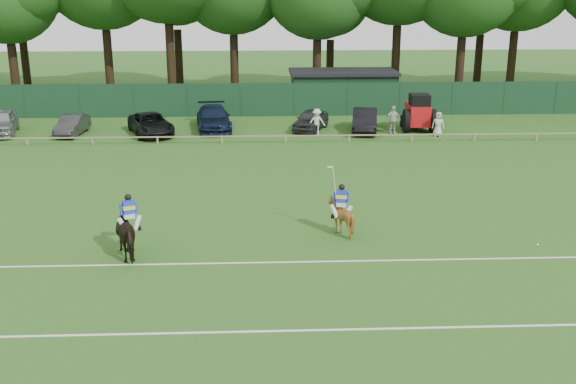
{
  "coord_description": "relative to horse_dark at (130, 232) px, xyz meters",
  "views": [
    {
      "loc": [
        -0.62,
        -23.28,
        9.53
      ],
      "look_at": [
        0.5,
        3.0,
        1.4
      ],
      "focal_mm": 42.0,
      "sensor_mm": 36.0,
      "label": 1
    }
  ],
  "objects": [
    {
      "name": "sedan_silver",
      "position": [
        -12.39,
        21.51,
        -0.1
      ],
      "size": [
        2.95,
        5.12,
        1.64
      ],
      "primitive_type": "imported",
      "rotation": [
        0.0,
        0.0,
        0.22
      ],
      "color": "#9C9EA1",
      "rests_on": "ground"
    },
    {
      "name": "suv_black",
      "position": [
        -2.44,
        20.95,
        -0.22
      ],
      "size": [
        3.94,
        5.55,
        1.4
      ],
      "primitive_type": "imported",
      "rotation": [
        0.0,
        0.0,
        0.35
      ],
      "color": "black",
      "rests_on": "ground"
    },
    {
      "name": "rider_dark",
      "position": [
        0.0,
        -0.01,
        0.8
      ],
      "size": [
        0.9,
        0.57,
        1.41
      ],
      "rotation": [
        0.0,
        0.0,
        3.55
      ],
      "color": "silver",
      "rests_on": "ground"
    },
    {
      "name": "tree_row",
      "position": [
        7.37,
        35.12,
        -0.92
      ],
      "size": [
        96.0,
        12.0,
        21.0
      ],
      "primitive_type": null,
      "color": "#26561C",
      "rests_on": "ground"
    },
    {
      "name": "perimeter_fence",
      "position": [
        5.37,
        27.12,
        0.33
      ],
      "size": [
        92.08,
        0.08,
        2.5
      ],
      "color": "#14351E",
      "rests_on": "ground"
    },
    {
      "name": "polo_ball",
      "position": [
        15.27,
        0.28,
        -0.88
      ],
      "size": [
        0.09,
        0.09,
        0.09
      ],
      "primitive_type": "sphere",
      "color": "silver",
      "rests_on": "ground"
    },
    {
      "name": "hatch_grey",
      "position": [
        8.23,
        22.01,
        -0.23
      ],
      "size": [
        3.06,
        4.39,
        1.39
      ],
      "primitive_type": "imported",
      "rotation": [
        0.0,
        0.0,
        -0.39
      ],
      "color": "#303032",
      "rests_on": "ground"
    },
    {
      "name": "pitch_lines",
      "position": [
        5.37,
        -3.38,
        -0.91
      ],
      "size": [
        60.0,
        5.1,
        0.01
      ],
      "color": "silver",
      "rests_on": "ground"
    },
    {
      "name": "ground",
      "position": [
        5.37,
        0.12,
        -0.92
      ],
      "size": [
        160.0,
        160.0,
        0.0
      ],
      "primitive_type": "plane",
      "color": "#1E4C14",
      "rests_on": "ground"
    },
    {
      "name": "utility_shed",
      "position": [
        11.37,
        30.12,
        0.62
      ],
      "size": [
        8.4,
        4.4,
        3.04
      ],
      "color": "#14331E",
      "rests_on": "ground"
    },
    {
      "name": "horse_chestnut",
      "position": [
        7.92,
        1.89,
        -0.18
      ],
      "size": [
        1.48,
        1.59,
        1.48
      ],
      "primitive_type": "imported",
      "rotation": [
        0.0,
        0.0,
        2.9
      ],
      "color": "brown",
      "rests_on": "ground"
    },
    {
      "name": "pitch_rail",
      "position": [
        5.37,
        18.12,
        -0.48
      ],
      "size": [
        62.1,
        0.1,
        0.5
      ],
      "color": "#997F5B",
      "rests_on": "ground"
    },
    {
      "name": "spectator_mid",
      "position": [
        13.58,
        20.59,
        0.01
      ],
      "size": [
        1.14,
        0.62,
        1.85
      ],
      "primitive_type": "imported",
      "rotation": [
        0.0,
        0.0,
        0.16
      ],
      "color": "beige",
      "rests_on": "ground"
    },
    {
      "name": "tractor",
      "position": [
        15.47,
        21.46,
        0.27
      ],
      "size": [
        2.17,
        3.08,
        2.52
      ],
      "rotation": [
        0.0,
        0.0,
        -0.04
      ],
      "color": "#B81115",
      "rests_on": "ground"
    },
    {
      "name": "estate_black",
      "position": [
        11.83,
        21.3,
        -0.16
      ],
      "size": [
        2.34,
        4.8,
        1.52
      ],
      "primitive_type": "imported",
      "rotation": [
        0.0,
        0.0,
        -0.16
      ],
      "color": "black",
      "rests_on": "ground"
    },
    {
      "name": "sedan_navy",
      "position": [
        1.61,
        22.37,
        -0.13
      ],
      "size": [
        2.86,
        5.68,
        1.58
      ],
      "primitive_type": "imported",
      "rotation": [
        0.0,
        0.0,
        0.12
      ],
      "color": "black",
      "rests_on": "ground"
    },
    {
      "name": "spectator_left",
      "position": [
        8.52,
        20.55,
        -0.07
      ],
      "size": [
        1.12,
        0.67,
        1.7
      ],
      "primitive_type": "imported",
      "rotation": [
        0.0,
        0.0,
        0.04
      ],
      "color": "silver",
      "rests_on": "ground"
    },
    {
      "name": "rider_chestnut",
      "position": [
        7.92,
        1.88,
        0.51
      ],
      "size": [
        0.93,
        0.7,
        2.05
      ],
      "rotation": [
        0.0,
        0.0,
        2.9
      ],
      "color": "silver",
      "rests_on": "ground"
    },
    {
      "name": "spectator_right",
      "position": [
        16.39,
        19.61,
        -0.12
      ],
      "size": [
        0.88,
        0.67,
        1.61
      ],
      "primitive_type": "imported",
      "rotation": [
        0.0,
        0.0,
        -0.22
      ],
      "color": "beige",
      "rests_on": "ground"
    },
    {
      "name": "horse_dark",
      "position": [
        0.0,
        0.0,
        0.0
      ],
      "size": [
        1.78,
        2.39,
        1.84
      ],
      "primitive_type": "imported",
      "rotation": [
        0.0,
        0.0,
        3.55
      ],
      "color": "black",
      "rests_on": "ground"
    },
    {
      "name": "sedan_grey",
      "position": [
        -7.63,
        21.15,
        -0.28
      ],
      "size": [
        1.61,
        3.98,
        1.29
      ],
      "primitive_type": "imported",
      "rotation": [
        0.0,
        0.0,
        -0.06
      ],
      "color": "#2F2E31",
      "rests_on": "ground"
    }
  ]
}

